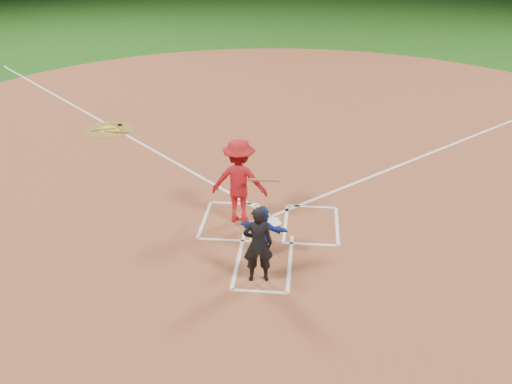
# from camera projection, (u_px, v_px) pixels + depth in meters

# --- Properties ---
(ground) EXTENTS (120.00, 120.00, 0.00)m
(ground) POSITION_uv_depth(u_px,v_px,m) (270.00, 223.00, 13.63)
(ground) COLOR #174812
(ground) RESTS_ON ground
(home_plate_dirt) EXTENTS (28.00, 28.00, 0.01)m
(home_plate_dirt) POSITION_uv_depth(u_px,v_px,m) (284.00, 136.00, 19.00)
(home_plate_dirt) COLOR brown
(home_plate_dirt) RESTS_ON ground
(home_plate) EXTENTS (0.60, 0.60, 0.02)m
(home_plate) POSITION_uv_depth(u_px,v_px,m) (270.00, 222.00, 13.62)
(home_plate) COLOR white
(home_plate) RESTS_ON home_plate_dirt
(on_deck_circle) EXTENTS (1.70, 1.70, 0.01)m
(on_deck_circle) POSITION_uv_depth(u_px,v_px,m) (110.00, 129.00, 19.56)
(on_deck_circle) COLOR brown
(on_deck_circle) RESTS_ON home_plate_dirt
(on_deck_logo) EXTENTS (0.80, 0.80, 0.00)m
(on_deck_logo) POSITION_uv_depth(u_px,v_px,m) (110.00, 129.00, 19.56)
(on_deck_logo) COLOR gold
(on_deck_logo) RESTS_ON on_deck_circle
(on_deck_bat_a) EXTENTS (0.61, 0.67, 0.06)m
(on_deck_bat_a) POSITION_uv_depth(u_px,v_px,m) (117.00, 126.00, 19.76)
(on_deck_bat_a) COLOR #915C35
(on_deck_bat_a) RESTS_ON on_deck_circle
(on_deck_bat_b) EXTENTS (0.80, 0.39, 0.06)m
(on_deck_bat_b) POSITION_uv_depth(u_px,v_px,m) (104.00, 129.00, 19.47)
(on_deck_bat_b) COLOR olive
(on_deck_bat_b) RESTS_ON on_deck_circle
(on_deck_bat_c) EXTENTS (0.84, 0.09, 0.06)m
(on_deck_bat_c) POSITION_uv_depth(u_px,v_px,m) (116.00, 132.00, 19.25)
(on_deck_bat_c) COLOR olive
(on_deck_bat_c) RESTS_ON on_deck_circle
(bat_weight_donut) EXTENTS (0.19, 0.19, 0.05)m
(bat_weight_donut) POSITION_uv_depth(u_px,v_px,m) (120.00, 125.00, 19.89)
(bat_weight_donut) COLOR black
(bat_weight_donut) RESTS_ON on_deck_circle
(catcher) EXTENTS (1.12, 0.58, 1.15)m
(catcher) POSITION_uv_depth(u_px,v_px,m) (262.00, 231.00, 12.09)
(catcher) COLOR #1432A2
(catcher) RESTS_ON home_plate_dirt
(umpire) EXTENTS (0.65, 0.48, 1.63)m
(umpire) POSITION_uv_depth(u_px,v_px,m) (258.00, 244.00, 11.14)
(umpire) COLOR black
(umpire) RESTS_ON home_plate_dirt
(chalk_markings) EXTENTS (28.35, 17.32, 0.01)m
(chalk_markings) POSITION_uv_depth(u_px,v_px,m) (283.00, 143.00, 18.36)
(chalk_markings) COLOR white
(chalk_markings) RESTS_ON home_plate_dirt
(batter_at_plate) EXTENTS (1.64, 0.84, 2.05)m
(batter_at_plate) POSITION_uv_depth(u_px,v_px,m) (239.00, 181.00, 13.31)
(batter_at_plate) COLOR #AF131B
(batter_at_plate) RESTS_ON home_plate_dirt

